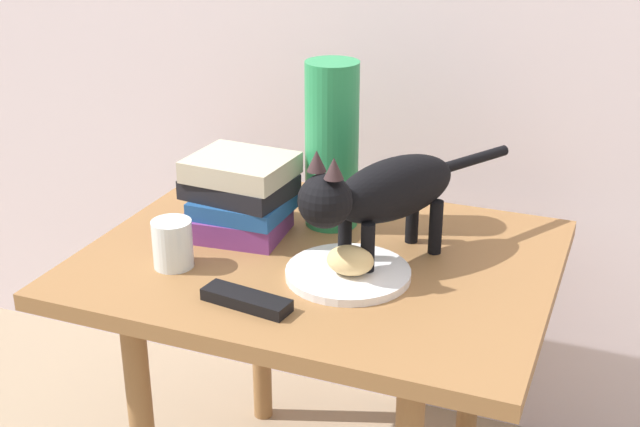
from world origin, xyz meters
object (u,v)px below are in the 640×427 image
(plate, at_px, (348,273))
(cat, at_px, (382,193))
(side_table, at_px, (320,292))
(candle_jar, at_px, (173,246))
(book_stack, at_px, (240,196))
(tv_remote, at_px, (246,300))
(bread_roll, at_px, (350,260))
(green_vase, at_px, (332,145))

(plate, distance_m, cat, 0.15)
(side_table, xyz_separation_m, candle_jar, (-0.22, -0.14, 0.11))
(cat, relative_size, book_stack, 2.10)
(plate, bearing_deg, side_table, 140.31)
(book_stack, height_order, tv_remote, book_stack)
(side_table, xyz_separation_m, plate, (0.08, -0.06, 0.08))
(candle_jar, bearing_deg, tv_remote, -24.01)
(cat, relative_size, tv_remote, 2.83)
(side_table, xyz_separation_m, book_stack, (-0.17, 0.03, 0.15))
(bread_roll, bearing_deg, cat, 74.01)
(book_stack, bearing_deg, candle_jar, -105.14)
(side_table, height_order, candle_jar, candle_jar)
(cat, height_order, book_stack, cat)
(cat, height_order, green_vase, green_vase)
(bread_roll, distance_m, book_stack, 0.28)
(green_vase, xyz_separation_m, tv_remote, (-0.01, -0.35, -0.15))
(green_vase, bearing_deg, cat, -42.81)
(side_table, relative_size, green_vase, 2.59)
(tv_remote, bearing_deg, book_stack, 126.05)
(side_table, distance_m, cat, 0.24)
(green_vase, bearing_deg, plate, -61.90)
(cat, distance_m, green_vase, 0.19)
(cat, distance_m, candle_jar, 0.37)
(tv_remote, bearing_deg, cat, 64.17)
(side_table, bearing_deg, tv_remote, -100.46)
(book_stack, distance_m, tv_remote, 0.29)
(side_table, relative_size, candle_jar, 9.68)
(bread_roll, xyz_separation_m, candle_jar, (-0.30, -0.06, -0.00))
(side_table, bearing_deg, cat, 4.29)
(candle_jar, bearing_deg, book_stack, 74.86)
(plate, distance_m, tv_remote, 0.19)
(side_table, bearing_deg, bread_roll, -42.32)
(side_table, bearing_deg, green_vase, 102.73)
(plate, height_order, book_stack, book_stack)
(side_table, distance_m, book_stack, 0.23)
(green_vase, relative_size, candle_jar, 3.74)
(bread_roll, height_order, tv_remote, bread_roll)
(side_table, xyz_separation_m, green_vase, (-0.03, 0.14, 0.23))
(bread_roll, xyz_separation_m, green_vase, (-0.12, 0.22, 0.12))
(plate, relative_size, candle_jar, 2.51)
(plate, xyz_separation_m, book_stack, (-0.25, 0.10, 0.07))
(plate, bearing_deg, candle_jar, -166.23)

